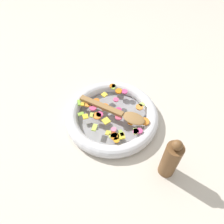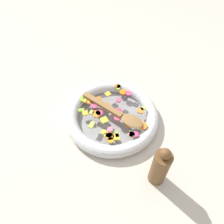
# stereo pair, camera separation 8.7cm
# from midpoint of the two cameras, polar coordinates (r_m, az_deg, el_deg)

# --- Properties ---
(ground_plane) EXTENTS (4.00, 4.00, 0.00)m
(ground_plane) POSITION_cam_midpoint_polar(r_m,az_deg,el_deg) (0.91, 2.73, -2.13)
(ground_plane) COLOR beige
(skillet) EXTENTS (0.38, 0.38, 0.05)m
(skillet) POSITION_cam_midpoint_polar(r_m,az_deg,el_deg) (0.89, 2.79, -1.29)
(skillet) COLOR gray
(skillet) RESTS_ON ground_plane
(chopped_vegetables) EXTENTS (0.27, 0.31, 0.01)m
(chopped_vegetables) POSITION_cam_midpoint_polar(r_m,az_deg,el_deg) (0.86, 2.48, -0.36)
(chopped_vegetables) COLOR orange
(chopped_vegetables) RESTS_ON skillet
(wooden_spoon) EXTENTS (0.06, 0.28, 0.01)m
(wooden_spoon) POSITION_cam_midpoint_polar(r_m,az_deg,el_deg) (0.85, 4.47, -0.56)
(wooden_spoon) COLOR olive
(wooden_spoon) RESTS_ON chopped_vegetables
(pepper_mill) EXTENTS (0.06, 0.06, 0.19)m
(pepper_mill) POSITION_cam_midpoint_polar(r_m,az_deg,el_deg) (0.73, 15.86, -13.98)
(pepper_mill) COLOR brown
(pepper_mill) RESTS_ON ground_plane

